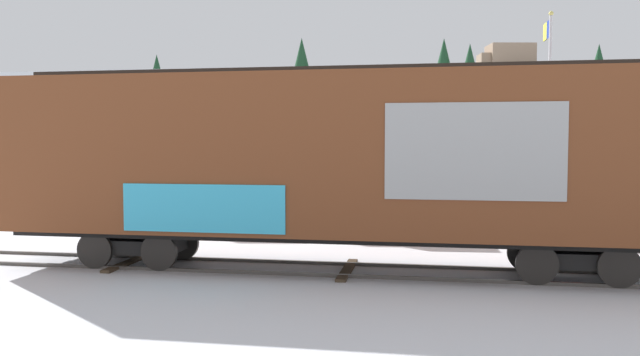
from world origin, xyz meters
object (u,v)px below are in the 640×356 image
(parked_car_white, at_px, (236,208))
(parked_car_silver, at_px, (402,213))
(freight_car, at_px, (342,157))
(parked_car_red, at_px, (579,216))
(flagpole, at_px, (548,94))

(parked_car_white, xyz_separation_m, parked_car_silver, (5.82, -0.57, 0.00))
(freight_car, distance_m, parked_car_white, 7.83)
(parked_car_white, height_order, parked_car_silver, parked_car_silver)
(parked_car_white, bearing_deg, parked_car_red, -1.89)
(freight_car, distance_m, parked_car_red, 9.18)
(parked_car_white, bearing_deg, parked_car_silver, -5.63)
(parked_car_white, distance_m, parked_car_silver, 5.85)
(parked_car_red, bearing_deg, parked_car_white, 178.11)
(parked_car_silver, height_order, parked_car_red, parked_car_silver)
(parked_car_white, height_order, parked_car_red, parked_car_white)
(flagpole, bearing_deg, parked_car_red, -87.66)
(flagpole, xyz_separation_m, parked_car_white, (-11.23, -3.78, -4.17))
(freight_car, relative_size, flagpole, 2.11)
(freight_car, distance_m, flagpole, 12.15)
(flagpole, distance_m, parked_car_white, 12.56)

